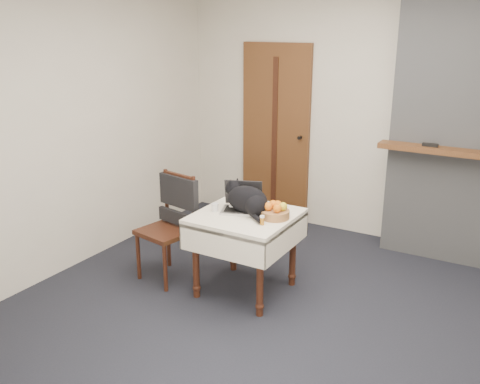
% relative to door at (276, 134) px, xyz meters
% --- Properties ---
extents(ground, '(4.50, 4.50, 0.00)m').
position_rel_door_xyz_m(ground, '(1.20, -1.97, -1.00)').
color(ground, black).
rests_on(ground, ground).
extents(room_shell, '(4.52, 4.01, 2.61)m').
position_rel_door_xyz_m(room_shell, '(1.20, -1.51, 0.76)').
color(room_shell, beige).
rests_on(room_shell, ground).
extents(door, '(0.82, 0.10, 2.00)m').
position_rel_door_xyz_m(door, '(0.00, 0.00, 0.00)').
color(door, brown).
rests_on(door, ground).
extents(chimney, '(1.62, 0.48, 2.60)m').
position_rel_door_xyz_m(chimney, '(2.10, -0.13, 0.30)').
color(chimney, gray).
rests_on(chimney, ground).
extents(side_table, '(0.78, 0.78, 0.70)m').
position_rel_door_xyz_m(side_table, '(0.61, -1.75, -0.41)').
color(side_table, '#3A1E0F').
rests_on(side_table, ground).
extents(laptop, '(0.40, 0.37, 0.24)m').
position_rel_door_xyz_m(laptop, '(0.53, -1.68, -0.24)').
color(laptop, '#B7B7BC').
rests_on(laptop, side_table).
extents(cat, '(0.49, 0.36, 0.26)m').
position_rel_door_xyz_m(cat, '(0.61, -1.72, -0.19)').
color(cat, black).
rests_on(cat, side_table).
extents(cream_jar, '(0.06, 0.06, 0.07)m').
position_rel_door_xyz_m(cream_jar, '(0.35, -1.82, -0.27)').
color(cream_jar, silver).
rests_on(cream_jar, side_table).
extents(pill_bottle, '(0.04, 0.04, 0.07)m').
position_rel_door_xyz_m(pill_bottle, '(0.84, -1.90, -0.26)').
color(pill_bottle, '#9B5C13').
rests_on(pill_bottle, side_table).
extents(fruit_basket, '(0.23, 0.23, 0.13)m').
position_rel_door_xyz_m(fruit_basket, '(0.86, -1.71, -0.25)').
color(fruit_basket, '#99613D').
rests_on(fruit_basket, side_table).
extents(desk_clutter, '(0.13, 0.05, 0.01)m').
position_rel_door_xyz_m(desk_clutter, '(0.81, -1.71, -0.30)').
color(desk_clutter, black).
rests_on(desk_clutter, side_table).
extents(chair, '(0.50, 0.49, 0.95)m').
position_rel_door_xyz_m(chair, '(-0.10, -1.80, -0.40)').
color(chair, '#3A1E0F').
rests_on(chair, ground).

